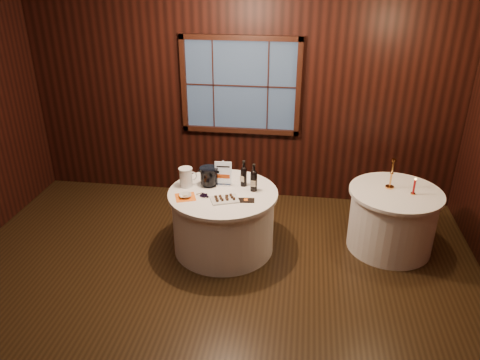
# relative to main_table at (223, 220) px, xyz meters

# --- Properties ---
(ground) EXTENTS (6.00, 6.00, 0.00)m
(ground) POSITION_rel_main_table_xyz_m (0.00, -1.00, -0.39)
(ground) COLOR black
(ground) RESTS_ON ground
(back_wall) EXTENTS (6.00, 0.10, 3.00)m
(back_wall) POSITION_rel_main_table_xyz_m (0.00, 1.48, 1.16)
(back_wall) COLOR black
(back_wall) RESTS_ON ground
(main_table) EXTENTS (1.28, 1.28, 0.77)m
(main_table) POSITION_rel_main_table_xyz_m (0.00, 0.00, 0.00)
(main_table) COLOR white
(main_table) RESTS_ON ground
(side_table) EXTENTS (1.08, 1.08, 0.77)m
(side_table) POSITION_rel_main_table_xyz_m (2.00, 0.30, 0.00)
(side_table) COLOR white
(side_table) RESTS_ON ground
(sign_stand) EXTENTS (0.20, 0.10, 0.32)m
(sign_stand) POSITION_rel_main_table_xyz_m (-0.02, 0.17, 0.49)
(sign_stand) COLOR silver
(sign_stand) RESTS_ON main_table
(port_bottle_left) EXTENTS (0.08, 0.09, 0.32)m
(port_bottle_left) POSITION_rel_main_table_xyz_m (0.22, 0.20, 0.52)
(port_bottle_left) COLOR black
(port_bottle_left) RESTS_ON main_table
(port_bottle_right) EXTENTS (0.08, 0.09, 0.34)m
(port_bottle_right) POSITION_rel_main_table_xyz_m (0.35, 0.08, 0.53)
(port_bottle_right) COLOR black
(port_bottle_right) RESTS_ON main_table
(ice_bucket) EXTENTS (0.22, 0.22, 0.23)m
(ice_bucket) POSITION_rel_main_table_xyz_m (-0.19, 0.15, 0.50)
(ice_bucket) COLOR black
(ice_bucket) RESTS_ON main_table
(chocolate_plate) EXTENTS (0.36, 0.30, 0.04)m
(chocolate_plate) POSITION_rel_main_table_xyz_m (0.05, -0.20, 0.40)
(chocolate_plate) COLOR silver
(chocolate_plate) RESTS_ON main_table
(chocolate_box) EXTENTS (0.20, 0.12, 0.02)m
(chocolate_box) POSITION_rel_main_table_xyz_m (0.29, -0.18, 0.39)
(chocolate_box) COLOR black
(chocolate_box) RESTS_ON main_table
(grape_bunch) EXTENTS (0.18, 0.11, 0.04)m
(grape_bunch) POSITION_rel_main_table_xyz_m (-0.19, -0.14, 0.40)
(grape_bunch) COLOR black
(grape_bunch) RESTS_ON main_table
(glass_pitcher) EXTENTS (0.21, 0.16, 0.23)m
(glass_pitcher) POSITION_rel_main_table_xyz_m (-0.46, 0.09, 0.50)
(glass_pitcher) COLOR white
(glass_pitcher) RESTS_ON main_table
(orange_napkin) EXTENTS (0.29, 0.29, 0.00)m
(orange_napkin) POSITION_rel_main_table_xyz_m (-0.40, -0.19, 0.38)
(orange_napkin) COLOR orange
(orange_napkin) RESTS_ON main_table
(cracker_bowl) EXTENTS (0.18, 0.18, 0.03)m
(cracker_bowl) POSITION_rel_main_table_xyz_m (-0.40, -0.19, 0.40)
(cracker_bowl) COLOR silver
(cracker_bowl) RESTS_ON orange_napkin
(brass_candlestick) EXTENTS (0.10, 0.10, 0.37)m
(brass_candlestick) POSITION_rel_main_table_xyz_m (1.93, 0.38, 0.51)
(brass_candlestick) COLOR #DC9344
(brass_candlestick) RESTS_ON side_table
(red_candle) EXTENTS (0.06, 0.06, 0.21)m
(red_candle) POSITION_rel_main_table_xyz_m (2.17, 0.25, 0.46)
(red_candle) COLOR #DC9344
(red_candle) RESTS_ON side_table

